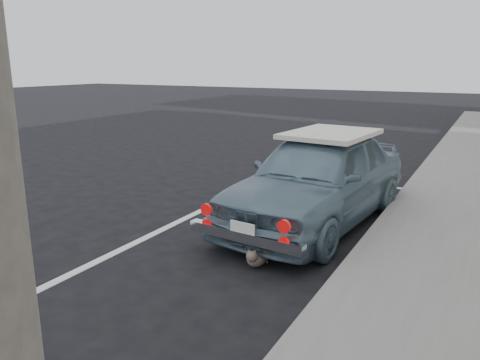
% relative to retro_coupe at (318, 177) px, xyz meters
% --- Properties ---
extents(ground, '(80.00, 80.00, 0.00)m').
position_rel_retro_coupe_xyz_m(ground, '(-0.92, -3.88, -0.69)').
color(ground, black).
rests_on(ground, ground).
extents(sidewalk, '(2.80, 40.00, 0.15)m').
position_rel_retro_coupe_xyz_m(sidewalk, '(2.28, -1.88, -0.62)').
color(sidewalk, slate).
rests_on(sidewalk, ground).
extents(pline_front, '(3.00, 0.12, 0.01)m').
position_rel_retro_coupe_xyz_m(pline_front, '(-0.42, 2.62, -0.69)').
color(pline_front, silver).
rests_on(pline_front, ground).
extents(pline_side, '(0.12, 7.00, 0.01)m').
position_rel_retro_coupe_xyz_m(pline_side, '(-1.82, -0.88, -0.69)').
color(pline_side, silver).
rests_on(pline_side, ground).
extents(retro_coupe, '(2.00, 4.17, 1.37)m').
position_rel_retro_coupe_xyz_m(retro_coupe, '(0.00, 0.00, 0.00)').
color(retro_coupe, slate).
rests_on(retro_coupe, ground).
extents(cat, '(0.25, 0.51, 0.27)m').
position_rel_retro_coupe_xyz_m(cat, '(-0.07, -1.87, -0.57)').
color(cat, '#716556').
rests_on(cat, ground).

